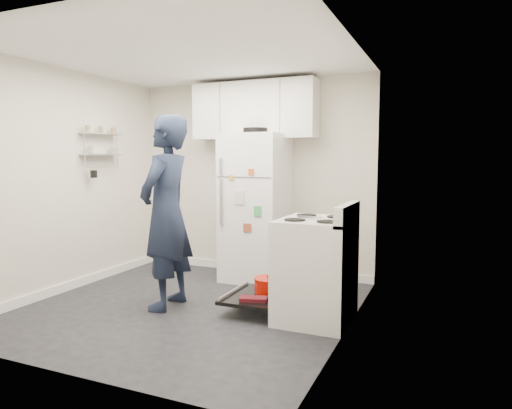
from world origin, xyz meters
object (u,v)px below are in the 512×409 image
at_px(refrigerator, 255,207).
at_px(person, 166,212).
at_px(electric_range, 315,270).
at_px(open_oven_door, 262,291).

relative_size(refrigerator, person, 0.97).
xyz_separation_m(electric_range, open_oven_door, (-0.55, 0.05, -0.28)).
xyz_separation_m(open_oven_door, person, (-0.92, -0.29, 0.78)).
bearing_deg(person, electric_range, 95.18).
height_order(open_oven_door, person, person).
distance_m(open_oven_door, refrigerator, 1.37).
relative_size(electric_range, person, 0.57).
height_order(electric_range, person, person).
bearing_deg(electric_range, refrigerator, 134.28).
height_order(electric_range, refrigerator, refrigerator).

